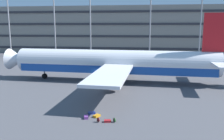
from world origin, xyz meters
TOP-DOWN VIEW (x-y plane):
  - ground_plane at (0.00, 0.00)m, footprint 600.00×600.00m
  - terminal_structure at (0.00, 50.90)m, footprint 124.00×16.81m
  - airliner at (2.50, 3.29)m, footprint 39.05×31.48m
  - light_mast_far_left at (-34.79, 35.12)m, footprint 1.80×0.50m
  - light_mast_left at (-20.07, 35.12)m, footprint 1.80×0.50m
  - light_mast_center_left at (-9.04, 35.12)m, footprint 1.80×0.50m
  - light_mast_center_right at (8.43, 35.12)m, footprint 1.80×0.50m
  - light_mast_right at (22.32, 35.12)m, footprint 1.80×0.50m
  - suitcase_small at (1.53, -11.78)m, footprint 0.83×0.69m
  - suitcase_large at (2.21, -12.54)m, footprint 0.74×0.84m
  - suitcase_orange at (1.24, -13.05)m, footprint 0.58×0.80m
  - suitcase_scuffed at (3.49, -13.71)m, footprint 0.72×0.50m
  - backpack_upright at (4.16, -13.64)m, footprint 0.35×0.43m
  - backpack_teal at (2.63, -13.83)m, footprint 0.36×0.33m

SIDE VIEW (x-z plane):
  - ground_plane at x=0.00m, z-range 0.00..0.00m
  - suitcase_small at x=1.53m, z-range 0.00..0.21m
  - suitcase_large at x=2.21m, z-range 0.00..0.21m
  - suitcase_scuffed at x=3.49m, z-range 0.00..0.21m
  - suitcase_orange at x=1.24m, z-range 0.00..0.26m
  - backpack_upright at x=4.16m, z-range -0.03..0.45m
  - backpack_teal at x=2.63m, z-range -0.03..0.48m
  - airliner at x=2.50m, z-range -2.36..8.62m
  - terminal_structure at x=0.00m, z-range 0.00..15.69m
  - light_mast_center_left at x=-9.04m, z-range 1.66..21.53m
  - light_mast_center_right at x=8.43m, z-range 1.72..25.37m
  - light_mast_far_left at x=-34.79m, z-range 1.72..25.76m
  - light_mast_right at x=22.32m, z-range 1.73..26.12m
  - light_mast_left at x=-20.07m, z-range 1.74..27.07m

